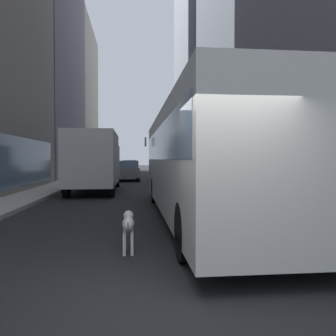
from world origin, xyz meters
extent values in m
plane|color=#232326|center=(0.00, 35.00, 0.00)|extent=(120.00, 120.00, 0.00)
cube|color=#ADA89E|center=(-5.70, 35.00, 0.07)|extent=(2.40, 110.00, 0.15)
cube|color=#9E9991|center=(5.70, 35.00, 0.07)|extent=(2.40, 110.00, 0.15)
cube|color=slate|center=(-6.35, 28.39, 1.60)|extent=(0.08, 13.72, 2.40)
cube|color=#B2A893|center=(-11.90, 46.15, 10.53)|extent=(10.51, 16.08, 21.06)
cube|color=slate|center=(-6.66, 46.15, 1.60)|extent=(0.08, 14.47, 2.40)
cube|color=slate|center=(6.35, 7.54, 1.60)|extent=(0.08, 20.77, 2.40)
cube|color=#4C515B|center=(11.90, 30.37, 13.36)|extent=(8.83, 17.99, 26.72)
cube|color=slate|center=(7.51, 30.37, 1.60)|extent=(0.08, 16.19, 2.40)
cube|color=slate|center=(11.90, 48.54, 17.26)|extent=(10.44, 15.49, 34.52)
cube|color=slate|center=(6.70, 48.54, 1.60)|extent=(0.08, 13.94, 2.40)
cube|color=silver|center=(1.20, 5.68, 1.67)|extent=(2.55, 11.50, 2.75)
cube|color=slate|center=(1.20, 5.68, 2.17)|extent=(2.57, 11.04, 0.90)
cube|color=black|center=(1.20, 11.38, 0.55)|extent=(2.55, 0.16, 0.44)
cylinder|color=black|center=(0.07, 9.23, 0.50)|extent=(0.30, 1.00, 1.00)
cylinder|color=black|center=(2.33, 9.23, 0.50)|extent=(0.30, 1.00, 1.00)
cylinder|color=black|center=(0.07, 1.53, 0.50)|extent=(0.30, 1.00, 1.00)
cylinder|color=black|center=(2.33, 1.53, 0.50)|extent=(0.30, 1.00, 1.00)
cube|color=silver|center=(-0.25, 10.83, 2.50)|extent=(0.08, 0.24, 0.40)
cube|color=slate|center=(-1.20, 23.30, 0.70)|extent=(1.81, 4.31, 0.75)
cube|color=slate|center=(-1.20, 23.08, 1.35)|extent=(1.66, 1.94, 0.55)
cylinder|color=black|center=(-1.99, 25.03, 0.32)|extent=(0.22, 0.64, 0.64)
cylinder|color=black|center=(-0.41, 25.03, 0.32)|extent=(0.22, 0.64, 0.64)
cylinder|color=black|center=(-1.99, 21.56, 0.32)|extent=(0.22, 0.64, 0.64)
cylinder|color=black|center=(-0.41, 21.56, 0.32)|extent=(0.22, 0.64, 0.64)
cube|color=#B7BABF|center=(-1.20, 41.91, 0.70)|extent=(1.84, 4.59, 0.75)
cube|color=slate|center=(-1.20, 41.68, 1.35)|extent=(1.69, 2.07, 0.55)
cylinder|color=black|center=(-2.01, 43.79, 0.32)|extent=(0.22, 0.64, 0.64)
cylinder|color=black|center=(-0.39, 43.79, 0.32)|extent=(0.22, 0.64, 0.64)
cylinder|color=black|center=(-2.01, 40.03, 0.32)|extent=(0.22, 0.64, 0.64)
cylinder|color=black|center=(-0.39, 40.03, 0.32)|extent=(0.22, 0.64, 0.64)
cube|color=silver|center=(2.80, 15.45, 0.70)|extent=(1.75, 4.33, 0.75)
cube|color=slate|center=(2.80, 15.23, 1.35)|extent=(1.61, 1.95, 0.55)
cylinder|color=black|center=(2.03, 17.19, 0.32)|extent=(0.22, 0.64, 0.64)
cylinder|color=black|center=(3.57, 17.19, 0.32)|extent=(0.22, 0.64, 0.64)
cylinder|color=black|center=(2.03, 13.70, 0.32)|extent=(0.22, 0.64, 0.64)
cylinder|color=black|center=(3.57, 13.70, 0.32)|extent=(0.22, 0.64, 0.64)
cube|color=red|center=(2.80, 21.69, 0.70)|extent=(1.92, 4.72, 0.75)
cube|color=slate|center=(2.80, 21.46, 1.35)|extent=(1.76, 2.13, 0.55)
cylinder|color=black|center=(1.95, 23.64, 0.32)|extent=(0.22, 0.64, 0.64)
cylinder|color=black|center=(3.65, 23.64, 0.32)|extent=(0.22, 0.64, 0.64)
cylinder|color=black|center=(1.95, 19.75, 0.32)|extent=(0.22, 0.64, 0.64)
cylinder|color=black|center=(3.65, 19.75, 0.32)|extent=(0.22, 0.64, 0.64)
cube|color=silver|center=(-2.80, 16.95, 1.50)|extent=(2.30, 2.00, 2.10)
cube|color=silver|center=(-2.80, 13.20, 1.75)|extent=(2.30, 5.50, 2.60)
cylinder|color=black|center=(-3.81, 16.95, 0.45)|extent=(0.28, 0.90, 0.90)
cylinder|color=black|center=(-1.79, 16.95, 0.45)|extent=(0.28, 0.90, 0.90)
cylinder|color=black|center=(-3.81, 11.45, 0.45)|extent=(0.28, 0.90, 0.90)
cylinder|color=black|center=(-1.79, 11.45, 0.45)|extent=(0.28, 0.90, 0.90)
ellipsoid|color=white|center=(-0.91, 2.17, 0.53)|extent=(0.22, 0.60, 0.26)
sphere|color=white|center=(-0.91, 2.55, 0.62)|extent=(0.20, 0.20, 0.20)
sphere|color=black|center=(-0.97, 2.57, 0.64)|extent=(0.07, 0.07, 0.07)
sphere|color=black|center=(-0.85, 2.57, 0.64)|extent=(0.07, 0.07, 0.07)
cylinder|color=white|center=(-0.91, 1.77, 0.58)|extent=(0.03, 0.16, 0.19)
cylinder|color=white|center=(-0.98, 2.38, 0.20)|extent=(0.06, 0.06, 0.40)
cylinder|color=white|center=(-0.84, 2.38, 0.20)|extent=(0.06, 0.06, 0.40)
cylinder|color=white|center=(-0.98, 1.96, 0.20)|extent=(0.06, 0.06, 0.40)
cylinder|color=white|center=(-0.84, 1.96, 0.20)|extent=(0.06, 0.06, 0.40)
sphere|color=black|center=(-0.86, 2.27, 0.57)|extent=(0.04, 0.04, 0.04)
sphere|color=black|center=(-0.97, 2.09, 0.55)|extent=(0.04, 0.04, 0.04)
sphere|color=black|center=(-0.89, 1.99, 0.59)|extent=(0.04, 0.04, 0.04)
cylinder|color=#1E1E2D|center=(5.24, 8.48, 0.57)|extent=(0.28, 0.28, 0.85)
cylinder|color=#B2A58C|center=(5.24, 8.48, 1.31)|extent=(0.34, 0.34, 0.62)
sphere|color=tan|center=(5.24, 8.48, 1.73)|extent=(0.22, 0.22, 0.22)
cube|color=#59331E|center=(5.46, 8.48, 1.05)|extent=(0.12, 0.24, 0.20)
camera|label=1|loc=(-0.83, -3.99, 1.72)|focal=35.70mm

